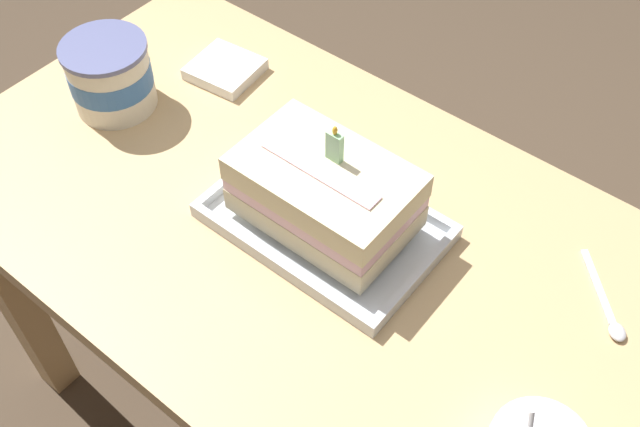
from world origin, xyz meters
TOP-DOWN VIEW (x-y plane):
  - dining_table at (0.00, 0.00)m, footprint 1.17×0.64m
  - foil_tray at (0.01, 0.01)m, footprint 0.32×0.21m
  - birthday_cake at (0.01, 0.01)m, footprint 0.24×0.15m
  - ice_cream_tub at (-0.42, 0.00)m, footprint 0.14×0.14m
  - serving_spoon_near_tray at (0.39, 0.12)m, footprint 0.11×0.12m
  - napkin_pile at (-0.33, 0.17)m, footprint 0.12×0.11m

SIDE VIEW (x-z plane):
  - dining_table at x=0.00m, z-range 0.24..0.93m
  - serving_spoon_near_tray at x=0.39m, z-range 0.69..0.70m
  - foil_tray at x=0.01m, z-range 0.69..0.71m
  - napkin_pile at x=-0.33m, z-range 0.69..0.72m
  - ice_cream_tub at x=-0.42m, z-range 0.70..0.81m
  - birthday_cake at x=0.01m, z-range 0.69..0.85m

